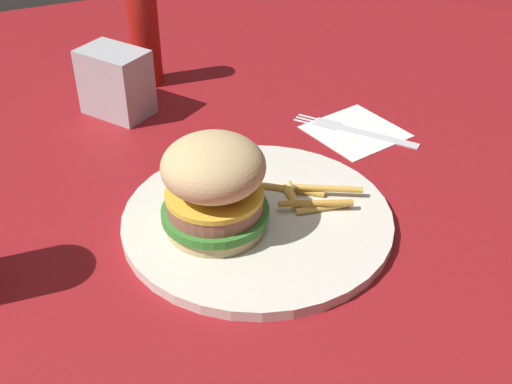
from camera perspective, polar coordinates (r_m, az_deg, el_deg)
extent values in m
plane|color=maroon|center=(0.71, 0.12, -2.77)|extent=(1.60, 1.60, 0.00)
cylinder|color=silver|center=(0.71, 0.00, -2.38)|extent=(0.29, 0.29, 0.01)
cylinder|color=tan|center=(0.69, -3.54, -2.49)|extent=(0.10, 0.10, 0.01)
cylinder|color=#387F2D|center=(0.68, -3.57, -1.72)|extent=(0.11, 0.11, 0.01)
cylinder|color=#8E5B47|center=(0.67, -3.61, -0.85)|extent=(0.10, 0.10, 0.02)
cylinder|color=yellow|center=(0.67, -3.64, -0.08)|extent=(0.10, 0.10, 0.01)
ellipsoid|color=tan|center=(0.65, -3.75, 2.26)|extent=(0.10, 0.10, 0.06)
cylinder|color=#E5B251|center=(0.73, 3.23, -0.37)|extent=(0.05, 0.02, 0.01)
cylinder|color=#E5B251|center=(0.71, 5.80, -1.38)|extent=(0.02, 0.06, 0.01)
cylinder|color=gold|center=(0.73, 3.18, -0.57)|extent=(0.05, 0.01, 0.01)
cylinder|color=gold|center=(0.74, 2.80, 0.26)|extent=(0.06, 0.07, 0.01)
cylinder|color=gold|center=(0.71, 5.17, -0.98)|extent=(0.04, 0.08, 0.01)
cylinder|color=gold|center=(0.74, 6.19, 0.43)|extent=(0.04, 0.07, 0.01)
cube|color=white|center=(0.89, 8.60, 5.24)|extent=(0.13, 0.13, 0.00)
cube|color=silver|center=(0.88, 10.53, 4.88)|extent=(0.10, 0.08, 0.00)
cube|color=silver|center=(0.90, 6.17, 6.00)|extent=(0.04, 0.04, 0.00)
cylinder|color=silver|center=(0.92, 4.53, 6.68)|extent=(0.02, 0.02, 0.00)
cylinder|color=silver|center=(0.91, 4.33, 6.47)|extent=(0.02, 0.02, 0.00)
cylinder|color=silver|center=(0.90, 4.12, 6.26)|extent=(0.02, 0.02, 0.00)
cube|color=#B7BABF|center=(0.93, -12.05, 9.28)|extent=(0.11, 0.10, 0.09)
cylinder|color=#B21914|center=(1.00, -9.62, 13.12)|extent=(0.04, 0.04, 0.15)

